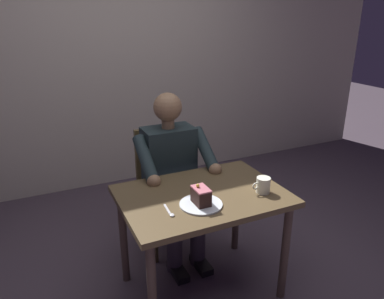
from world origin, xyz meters
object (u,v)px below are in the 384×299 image
(chair, at_px, (165,182))
(dessert_spoon, at_px, (170,212))
(coffee_cup, at_px, (263,185))
(seated_person, at_px, (173,175))
(cake_slice, at_px, (201,196))
(dining_table, at_px, (202,207))

(chair, bearing_deg, dessert_spoon, 71.22)
(chair, relative_size, coffee_cup, 7.63)
(seated_person, bearing_deg, cake_slice, 83.10)
(cake_slice, relative_size, dessert_spoon, 0.83)
(chair, xyz_separation_m, dessert_spoon, (0.26, 0.77, 0.21))
(dining_table, xyz_separation_m, dessert_spoon, (0.26, 0.13, 0.10))
(seated_person, height_order, coffee_cup, seated_person)
(coffee_cup, bearing_deg, dessert_spoon, -0.99)
(dining_table, height_order, dessert_spoon, dessert_spoon)
(chair, height_order, cake_slice, chair)
(coffee_cup, xyz_separation_m, dessert_spoon, (0.60, -0.01, -0.05))
(cake_slice, bearing_deg, dessert_spoon, 1.74)
(dining_table, xyz_separation_m, chair, (0.00, -0.64, -0.11))
(seated_person, xyz_separation_m, coffee_cup, (-0.34, 0.61, 0.12))
(cake_slice, height_order, coffee_cup, cake_slice)
(seated_person, height_order, dessert_spoon, seated_person)
(chair, bearing_deg, dining_table, 90.00)
(chair, distance_m, seated_person, 0.22)
(dining_table, bearing_deg, dessert_spoon, 26.74)
(chair, bearing_deg, coffee_cup, 113.23)
(cake_slice, bearing_deg, chair, -95.32)
(dining_table, bearing_deg, seated_person, -90.00)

